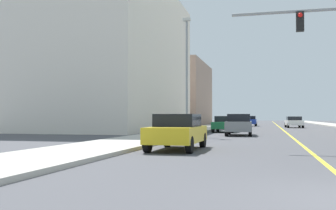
% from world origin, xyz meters
% --- Properties ---
extents(ground, '(192.00, 192.00, 0.00)m').
position_xyz_m(ground, '(0.00, 42.00, 0.00)').
color(ground, '#47474C').
extents(sidewalk_left, '(3.53, 168.00, 0.15)m').
position_xyz_m(sidewalk_left, '(-8.39, 42.00, 0.07)').
color(sidewalk_left, '#B2ADA3').
rests_on(sidewalk_left, ground).
extents(lane_marking_center, '(0.16, 144.00, 0.01)m').
position_xyz_m(lane_marking_center, '(0.00, 42.00, 0.00)').
color(lane_marking_center, yellow).
rests_on(lane_marking_center, ground).
extents(building_left_near, '(12.22, 24.43, 14.98)m').
position_xyz_m(building_left_near, '(-17.59, 32.80, 7.49)').
color(building_left_near, silver).
rests_on(building_left_near, ground).
extents(building_left_far, '(11.94, 17.58, 10.31)m').
position_xyz_m(building_left_far, '(-17.45, 58.31, 5.16)').
color(building_left_far, gray).
rests_on(building_left_far, ground).
extents(street_lamp, '(0.56, 0.28, 8.27)m').
position_xyz_m(street_lamp, '(-7.12, 20.93, 4.71)').
color(street_lamp, gray).
rests_on(street_lamp, sidewalk_left).
extents(car_gray, '(1.95, 4.49, 1.54)m').
position_xyz_m(car_gray, '(-3.56, 22.26, 0.78)').
color(car_gray, slate).
rests_on(car_gray, ground).
extents(car_green, '(1.86, 4.10, 1.40)m').
position_xyz_m(car_green, '(-5.19, 28.08, 0.73)').
color(car_green, '#196638').
rests_on(car_green, ground).
extents(car_blue, '(1.89, 3.90, 1.47)m').
position_xyz_m(car_blue, '(-3.93, 51.67, 0.76)').
color(car_blue, '#1E389E').
rests_on(car_blue, ground).
extents(car_white, '(2.09, 4.33, 1.38)m').
position_xyz_m(car_white, '(1.65, 44.46, 0.73)').
color(car_white, white).
rests_on(car_white, ground).
extents(car_black, '(1.86, 4.44, 1.41)m').
position_xyz_m(car_black, '(-5.11, 37.60, 0.72)').
color(car_black, black).
rests_on(car_black, ground).
extents(car_yellow, '(1.85, 4.11, 1.45)m').
position_xyz_m(car_yellow, '(-5.15, 9.00, 0.76)').
color(car_yellow, gold).
rests_on(car_yellow, ground).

